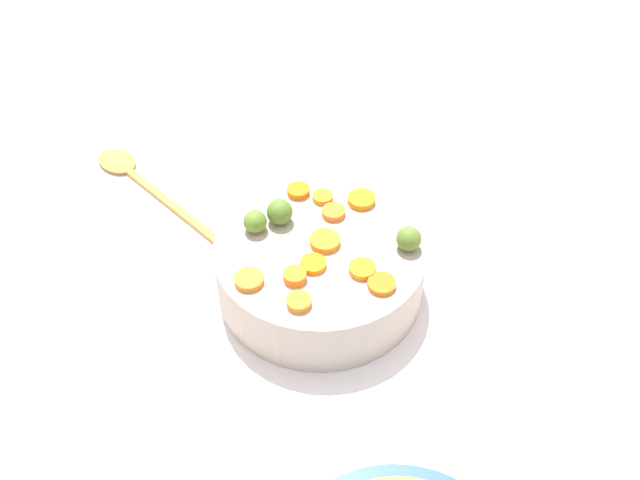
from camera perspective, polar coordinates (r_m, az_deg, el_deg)
tabletop at (r=0.96m, az=2.83°, el=-4.41°), size 2.40×2.40×0.02m
serving_bowl_carrots at (r=0.92m, az=-0.00°, el=-2.28°), size 0.28×0.28×0.08m
carrot_slice_0 at (r=0.82m, az=-1.75°, el=-5.12°), size 0.04×0.04×0.01m
carrot_slice_1 at (r=0.95m, az=0.22°, el=3.55°), size 0.04×0.04×0.01m
carrot_slice_2 at (r=0.86m, az=3.51°, el=-2.40°), size 0.04×0.04×0.01m
carrot_slice_3 at (r=0.96m, az=-1.80°, el=4.06°), size 0.03×0.03×0.01m
carrot_slice_4 at (r=0.85m, az=-2.08°, el=-2.99°), size 0.03×0.03×0.01m
carrot_slice_5 at (r=0.85m, az=-5.86°, el=-3.28°), size 0.05×0.05×0.01m
carrot_slice_6 at (r=0.86m, az=-0.56°, el=-1.98°), size 0.05×0.05×0.01m
carrot_slice_7 at (r=0.84m, az=5.10°, el=-3.63°), size 0.05×0.05×0.01m
carrot_slice_8 at (r=0.89m, az=0.42°, el=-0.09°), size 0.04×0.04×0.01m
carrot_slice_9 at (r=0.93m, az=1.12°, el=2.29°), size 0.04×0.04×0.01m
carrot_slice_10 at (r=0.95m, az=3.43°, el=3.34°), size 0.05×0.05×0.01m
brussels_sprout_0 at (r=0.91m, az=-3.35°, el=2.33°), size 0.03×0.03×0.03m
brussels_sprout_1 at (r=0.88m, az=7.32°, el=0.10°), size 0.03×0.03×0.03m
brussels_sprout_2 at (r=0.90m, az=-5.37°, el=1.53°), size 0.03×0.03×0.03m
wooden_spoon at (r=1.16m, az=-15.13°, el=5.27°), size 0.15×0.29×0.01m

